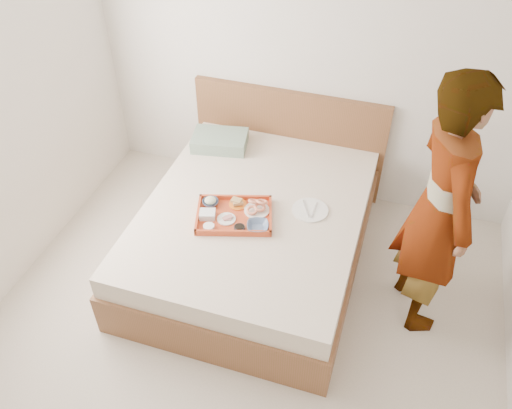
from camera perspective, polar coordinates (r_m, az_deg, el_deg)
The scene contains 16 objects.
ground at distance 3.62m, azimuth -3.37°, elevation -17.17°, with size 3.50×4.00×0.01m, color beige.
wall_back at distance 4.21m, azimuth 5.80°, elevation 16.08°, with size 3.50×0.01×2.60m, color silver.
bed at distance 4.03m, azimuth -0.24°, elevation -3.06°, with size 1.65×2.00×0.53m, color brown.
headboard at distance 4.62m, azimuth 3.50°, elevation 6.89°, with size 1.65×0.06×0.95m, color brown.
pillow at distance 4.43m, azimuth -3.91°, elevation 6.87°, with size 0.44×0.30×0.11m, color gray.
tray at distance 3.75m, azimuth -2.36°, elevation -1.13°, with size 0.53×0.39×0.05m, color #BB4513.
prawn_plate at distance 3.79m, azimuth 0.09°, elevation -0.62°, with size 0.18×0.18×0.01m, color white.
navy_bowl_big at distance 3.65m, azimuth 0.19°, elevation -2.35°, with size 0.15×0.15×0.04m, color navy.
sauce_dish at distance 3.64m, azimuth -1.79°, elevation -2.57°, with size 0.08×0.08×0.03m, color black.
meat_plate at distance 3.73m, azimuth -3.20°, elevation -1.57°, with size 0.13×0.13×0.01m, color white.
bread_plate at distance 3.84m, azimuth -1.97°, elevation 0.03°, with size 0.13×0.13×0.01m, color orange.
salad_bowl at distance 3.85m, azimuth -4.92°, elevation 0.22°, with size 0.12×0.12×0.04m, color navy.
plastic_tub at distance 3.75m, azimuth -5.24°, elevation -1.07°, with size 0.11×0.09×0.05m, color silver.
cheese_round at distance 3.67m, azimuth -5.10°, elevation -2.42°, with size 0.08×0.08×0.03m, color white.
dinner_plate at distance 3.83m, azimuth 5.85°, elevation -0.60°, with size 0.26×0.26×0.01m, color white.
person at distance 3.42m, azimuth 19.16°, elevation -0.47°, with size 0.68×0.45×1.86m, color beige.
Camera 1 is at (0.77, -1.73, 3.09)m, focal length 37.18 mm.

